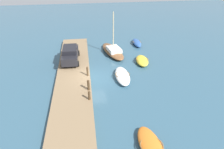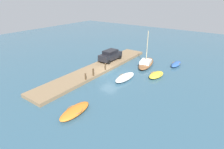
% 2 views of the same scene
% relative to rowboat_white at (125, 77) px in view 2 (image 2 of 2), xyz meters
% --- Properties ---
extents(ground_plane, '(84.00, 84.00, 0.00)m').
position_rel_rowboat_white_xyz_m(ground_plane, '(-0.47, -2.98, -0.33)').
color(ground_plane, '#33566B').
extents(dock_platform, '(22.57, 3.52, 0.43)m').
position_rel_rowboat_white_xyz_m(dock_platform, '(-0.47, -5.17, -0.11)').
color(dock_platform, '#846B4C').
rests_on(dock_platform, ground_plane).
extents(rowboat_white, '(3.94, 1.59, 0.64)m').
position_rel_rowboat_white_xyz_m(rowboat_white, '(0.00, 0.00, 0.00)').
color(rowboat_white, white).
rests_on(rowboat_white, ground_plane).
extents(sailboat_brown, '(6.28, 3.22, 5.58)m').
position_rel_rowboat_white_xyz_m(sailboat_brown, '(-6.52, -0.08, 0.10)').
color(sailboat_brown, brown).
rests_on(sailboat_brown, ground_plane).
extents(rowboat_yellow, '(3.16, 1.76, 0.61)m').
position_rel_rowboat_white_xyz_m(rowboat_yellow, '(-3.29, 3.08, -0.01)').
color(rowboat_yellow, gold).
rests_on(rowboat_yellow, ground_plane).
extents(rowboat_orange, '(3.87, 1.75, 0.57)m').
position_rel_rowboat_white_xyz_m(rowboat_orange, '(9.39, 0.19, -0.03)').
color(rowboat_orange, orange).
rests_on(rowboat_orange, ground_plane).
extents(dinghy_blue, '(3.22, 1.22, 0.60)m').
position_rel_rowboat_white_xyz_m(dinghy_blue, '(-9.25, 3.92, -0.02)').
color(dinghy_blue, '#2D569E').
rests_on(dinghy_blue, ground_plane).
extents(mooring_post_west, '(0.19, 0.19, 1.01)m').
position_rel_rowboat_white_xyz_m(mooring_post_west, '(-0.40, -3.66, 0.61)').
color(mooring_post_west, '#47331E').
rests_on(mooring_post_west, dock_platform).
extents(mooring_post_mid_west, '(0.23, 0.23, 1.01)m').
position_rel_rowboat_white_xyz_m(mooring_post_mid_west, '(2.27, -3.66, 0.61)').
color(mooring_post_mid_west, '#47331E').
rests_on(mooring_post_mid_west, dock_platform).
extents(mooring_post_mid_east, '(0.21, 0.21, 0.84)m').
position_rel_rowboat_white_xyz_m(mooring_post_mid_east, '(3.79, -3.66, 0.53)').
color(mooring_post_mid_east, '#47331E').
rests_on(mooring_post_mid_east, dock_platform).
extents(parked_car, '(4.39, 2.08, 1.76)m').
position_rel_rowboat_white_xyz_m(parked_car, '(-4.17, -5.52, 1.02)').
color(parked_car, black).
rests_on(parked_car, dock_platform).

